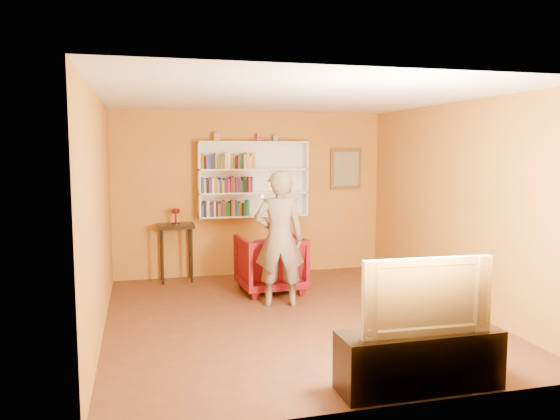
% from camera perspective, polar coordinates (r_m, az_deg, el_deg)
% --- Properties ---
extents(room_shell, '(5.30, 5.80, 2.88)m').
position_cam_1_polar(room_shell, '(6.71, 1.30, -2.80)').
color(room_shell, '#4C2918').
rests_on(room_shell, ground).
extents(bookshelf, '(1.80, 0.29, 1.23)m').
position_cam_1_polar(bookshelf, '(8.98, -2.89, 3.22)').
color(bookshelf, white).
rests_on(bookshelf, room_shell).
extents(books_row_lower, '(0.77, 0.19, 0.26)m').
position_cam_1_polar(books_row_lower, '(8.83, -5.78, 0.11)').
color(books_row_lower, navy).
rests_on(books_row_lower, bookshelf).
extents(books_row_middle, '(0.85, 0.19, 0.25)m').
position_cam_1_polar(books_row_middle, '(8.80, -5.55, 2.59)').
color(books_row_middle, navy).
rests_on(books_row_middle, bookshelf).
extents(books_row_upper, '(0.87, 0.18, 0.26)m').
position_cam_1_polar(books_row_upper, '(8.79, -5.51, 5.06)').
color(books_row_upper, brown).
rests_on(books_row_upper, bookshelf).
extents(ornament_left, '(0.09, 0.09, 0.13)m').
position_cam_1_polar(ornament_left, '(8.81, -6.64, 7.57)').
color(ornament_left, '#B15E32').
rests_on(ornament_left, bookshelf).
extents(ornament_centre, '(0.08, 0.08, 0.11)m').
position_cam_1_polar(ornament_centre, '(8.93, -2.22, 7.54)').
color(ornament_centre, maroon).
rests_on(ornament_centre, bookshelf).
extents(ornament_right, '(0.07, 0.07, 0.10)m').
position_cam_1_polar(ornament_right, '(8.99, -0.49, 7.50)').
color(ornament_right, slate).
rests_on(ornament_right, bookshelf).
extents(framed_painting, '(0.55, 0.05, 0.70)m').
position_cam_1_polar(framed_painting, '(9.49, 6.88, 4.29)').
color(framed_painting, brown).
rests_on(framed_painting, room_shell).
extents(console_table, '(0.56, 0.43, 0.92)m').
position_cam_1_polar(console_table, '(8.74, -10.82, -2.47)').
color(console_table, black).
rests_on(console_table, ground).
extents(ruby_lustre, '(0.16, 0.16, 0.25)m').
position_cam_1_polar(ruby_lustre, '(8.70, -10.86, -0.26)').
color(ruby_lustre, maroon).
rests_on(ruby_lustre, console_table).
extents(armchair, '(0.96, 0.98, 0.84)m').
position_cam_1_polar(armchair, '(8.03, -1.01, -5.59)').
color(armchair, '#4D050F').
rests_on(armchair, ground).
extents(person, '(0.73, 0.56, 1.81)m').
position_cam_1_polar(person, '(7.23, -0.06, -3.00)').
color(person, '#68594C').
rests_on(person, ground).
extents(game_remote, '(0.04, 0.15, 0.04)m').
position_cam_1_polar(game_remote, '(6.88, -1.99, 1.48)').
color(game_remote, white).
rests_on(game_remote, person).
extents(tv_cabinet, '(1.44, 0.43, 0.52)m').
position_cam_1_polar(tv_cabinet, '(5.07, 14.34, -14.93)').
color(tv_cabinet, black).
rests_on(tv_cabinet, ground).
extents(television, '(1.16, 0.19, 0.67)m').
position_cam_1_polar(television, '(4.89, 14.53, -8.45)').
color(television, black).
rests_on(television, tv_cabinet).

